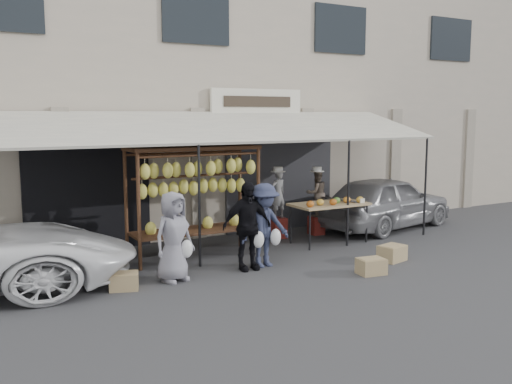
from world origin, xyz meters
TOP-DOWN VIEW (x-y plane):
  - ground_plane at (0.00, 0.00)m, footprint 90.00×90.00m
  - shophouse at (-0.00, 6.50)m, footprint 24.00×6.15m
  - awning at (0.01, 2.28)m, footprint 10.00×2.35m
  - banana_rack at (-0.82, 1.78)m, footprint 2.60×0.90m
  - produce_table at (2.31, 1.53)m, footprint 1.70×0.90m
  - vendor_left at (1.59, 2.57)m, footprint 0.45×0.33m
  - vendor_right at (2.60, 2.46)m, footprint 0.58×0.47m
  - customer_left at (-1.77, 0.51)m, footprint 0.87×0.70m
  - customer_mid at (-0.33, 0.53)m, footprint 0.98×0.44m
  - customer_right at (0.06, 0.56)m, footprint 1.04×0.62m
  - stool_left at (1.59, 2.57)m, footprint 0.38×0.38m
  - stool_right at (2.60, 2.46)m, footprint 0.38×0.38m
  - crate_near_a at (1.47, -0.84)m, footprint 0.52×0.42m
  - crate_near_b at (2.45, -0.31)m, footprint 0.59×0.50m
  - crate_far at (-2.67, 0.45)m, footprint 0.55×0.48m
  - sedan at (4.57, 2.22)m, footprint 4.19×2.36m

SIDE VIEW (x-z plane):
  - ground_plane at x=0.00m, z-range 0.00..0.00m
  - crate_far at x=-2.67m, z-range 0.00..0.28m
  - crate_near_a at x=1.47m, z-range 0.00..0.28m
  - crate_near_b at x=2.45m, z-range 0.00..0.31m
  - stool_right at x=2.60m, z-range 0.00..0.44m
  - stool_left at x=1.59m, z-range 0.00..0.47m
  - sedan at x=4.57m, z-range 0.00..1.35m
  - customer_left at x=-1.77m, z-range 0.00..1.56m
  - customer_right at x=0.06m, z-range 0.00..1.58m
  - customer_mid at x=-0.33m, z-range 0.00..1.64m
  - produce_table at x=2.31m, z-range 0.35..1.39m
  - vendor_right at x=2.60m, z-range 0.44..1.55m
  - vendor_left at x=1.59m, z-range 0.47..1.58m
  - banana_rack at x=-0.82m, z-range 0.45..2.69m
  - awning at x=0.01m, z-range 1.12..4.03m
  - shophouse at x=0.00m, z-range 0.00..7.30m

